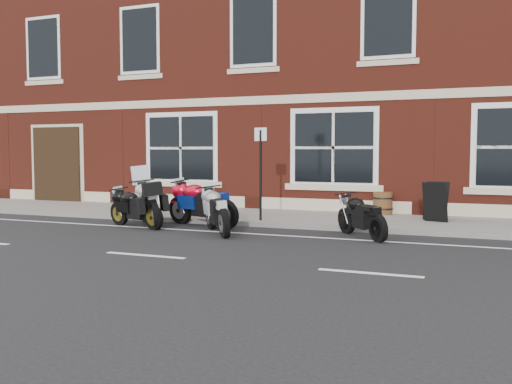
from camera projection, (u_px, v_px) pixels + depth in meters
ground at (219, 233)px, 12.93m from camera, size 80.00×80.00×0.00m
sidewalk at (266, 217)px, 15.70m from camera, size 30.00×3.00×0.12m
kerb at (243, 223)px, 14.24m from camera, size 30.00×0.16×0.12m
pub_building at (335, 45)px, 22.22m from camera, size 24.00×12.00×12.00m
moto_touring_silver at (150, 201)px, 14.36m from camera, size 1.62×1.78×1.49m
moto_sport_red at (202, 202)px, 14.18m from camera, size 2.24×0.85×1.04m
moto_sport_black at (136, 207)px, 13.95m from camera, size 1.87×0.73×0.87m
moto_sport_silver at (218, 209)px, 12.94m from camera, size 1.40×1.76×0.95m
moto_naked_black at (362, 215)px, 12.28m from camera, size 1.36×1.51×0.86m
a_board_sign at (436, 202)px, 14.12m from camera, size 0.69×0.56×0.99m
barrel_planter at (383, 203)px, 15.76m from camera, size 0.56×0.56×0.62m
parking_sign at (261, 167)px, 14.29m from camera, size 0.33×0.06×2.33m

